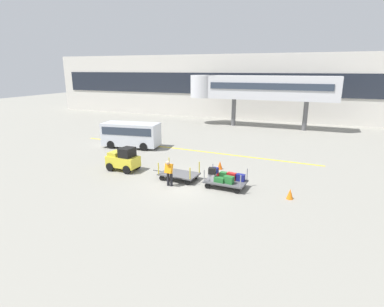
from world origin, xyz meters
name	(u,v)px	position (x,y,z in m)	size (l,w,h in m)	color
ground_plane	(183,184)	(0.00, 0.00, 0.00)	(120.00, 120.00, 0.00)	gray
apron_lead_line	(188,150)	(-2.73, 7.39, 0.00)	(21.21, 0.20, 0.01)	yellow
terminal_building	(262,87)	(0.00, 25.98, 4.22)	(63.44, 2.51, 8.42)	beige
jet_bridge	(254,88)	(0.19, 19.99, 4.47)	(16.62, 3.00, 5.81)	silver
baggage_tug	(123,159)	(-4.67, 0.82, 0.75)	(2.17, 1.35, 1.58)	gold
baggage_cart_lead	(179,174)	(-0.52, 0.54, 0.35)	(3.04, 1.55, 1.10)	#4C4C4F
baggage_cart_middle	(224,178)	(2.38, 0.36, 0.52)	(3.04, 1.55, 1.14)	#4C4C4F
baggage_handler	(169,172)	(-0.59, -0.68, 0.87)	(0.40, 0.44, 1.56)	black
shuttle_van	(131,133)	(-7.63, 6.44, 1.23)	(5.01, 2.52, 2.10)	silver
safety_cone_near	(220,165)	(1.21, 3.43, 0.28)	(0.36, 0.36, 0.55)	#EA590F
safety_cone_far	(290,194)	(6.03, 0.02, 0.28)	(0.36, 0.36, 0.55)	orange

